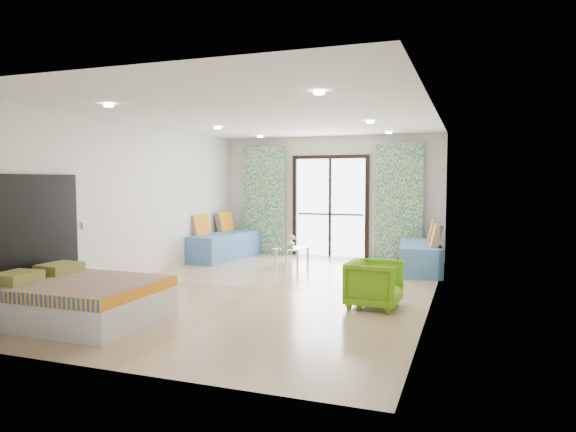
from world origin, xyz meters
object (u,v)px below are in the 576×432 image
(coffee_table, at_px, (292,249))
(daybed_left, at_px, (223,245))
(armchair, at_px, (374,282))
(daybed_right, at_px, (421,255))
(bed, at_px, (80,300))

(coffee_table, bearing_deg, daybed_left, 168.16)
(coffee_table, bearing_deg, armchair, -52.50)
(daybed_right, distance_m, coffee_table, 2.51)
(daybed_left, relative_size, daybed_right, 1.06)
(bed, relative_size, daybed_right, 0.91)
(daybed_left, bearing_deg, coffee_table, -4.98)
(bed, distance_m, daybed_left, 5.13)
(bed, relative_size, armchair, 2.59)
(daybed_left, xyz_separation_m, armchair, (3.91, -3.19, 0.04))
(coffee_table, relative_size, armchair, 0.92)
(daybed_right, relative_size, coffee_table, 3.08)
(daybed_right, xyz_separation_m, armchair, (-0.33, -3.10, 0.06))
(bed, xyz_separation_m, daybed_left, (-0.64, 5.09, 0.05))
(daybed_right, xyz_separation_m, coffee_table, (-2.50, -0.27, 0.04))
(bed, height_order, coffee_table, coffee_table)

